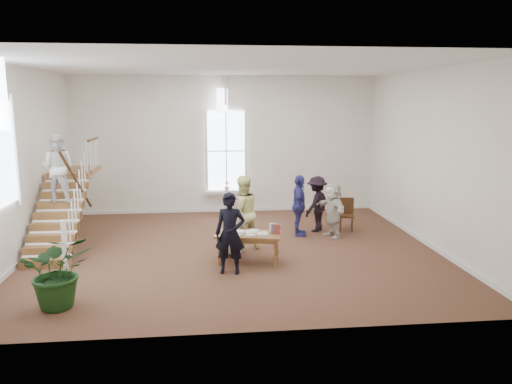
{
  "coord_description": "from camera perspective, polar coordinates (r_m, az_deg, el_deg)",
  "views": [
    {
      "loc": [
        -0.76,
        -12.01,
        3.72
      ],
      "look_at": [
        0.56,
        0.4,
        1.4
      ],
      "focal_mm": 35.0,
      "sensor_mm": 36.0,
      "label": 1
    }
  ],
  "objects": [
    {
      "name": "elderly_woman",
      "position": [
        12.02,
        -2.82,
        -3.83
      ],
      "size": [
        0.73,
        0.48,
        1.49
      ],
      "primitive_type": "imported",
      "rotation": [
        0.0,
        0.0,
        3.14
      ],
      "color": "beige",
      "rests_on": "ground"
    },
    {
      "name": "woman_cluster_c",
      "position": [
        13.78,
        8.77,
        -2.0
      ],
      "size": [
        0.81,
        1.49,
        1.53
      ],
      "primitive_type": "imported",
      "rotation": [
        0.0,
        0.0,
        4.98
      ],
      "color": "silver",
      "rests_on": "ground"
    },
    {
      "name": "floor_plant",
      "position": [
        9.77,
        -21.67,
        -8.37
      ],
      "size": [
        1.47,
        1.35,
        1.36
      ],
      "primitive_type": "imported",
      "rotation": [
        0.0,
        0.0,
        0.27
      ],
      "color": "black",
      "rests_on": "ground"
    },
    {
      "name": "side_chair",
      "position": [
        14.63,
        10.31,
        -2.31
      ],
      "size": [
        0.49,
        0.49,
        0.93
      ],
      "rotation": [
        0.0,
        0.0,
        -0.25
      ],
      "color": "#321B0D",
      "rests_on": "ground"
    },
    {
      "name": "person_yellow",
      "position": [
        12.48,
        -1.59,
        -2.36
      ],
      "size": [
        1.1,
        0.98,
        1.88
      ],
      "primitive_type": "imported",
      "rotation": [
        0.0,
        0.0,
        3.48
      ],
      "color": "#F3F098",
      "rests_on": "ground"
    },
    {
      "name": "ground",
      "position": [
        12.6,
        -2.37,
        -6.67
      ],
      "size": [
        10.0,
        10.0,
        0.0
      ],
      "primitive_type": "plane",
      "color": "#482C1C",
      "rests_on": "ground"
    },
    {
      "name": "woman_cluster_b",
      "position": [
        14.32,
        6.95,
        -1.35
      ],
      "size": [
        1.12,
        1.16,
        1.59
      ],
      "primitive_type": "imported",
      "rotation": [
        0.0,
        0.0,
        3.99
      ],
      "color": "black",
      "rests_on": "ground"
    },
    {
      "name": "room_shell",
      "position": [
        16.75,
        -3.36,
        -0.93
      ],
      "size": [
        10.49,
        10.0,
        10.0
      ],
      "color": "silver",
      "rests_on": "ground"
    },
    {
      "name": "police_officer",
      "position": [
        10.77,
        -2.98,
        -4.74
      ],
      "size": [
        0.72,
        0.54,
        1.78
      ],
      "primitive_type": "imported",
      "rotation": [
        0.0,
        0.0,
        -0.19
      ],
      "color": "black",
      "rests_on": "ground"
    },
    {
      "name": "woman_cluster_a",
      "position": [
        13.76,
        4.94,
        -1.57
      ],
      "size": [
        0.62,
        1.06,
        1.7
      ],
      "primitive_type": "imported",
      "rotation": [
        0.0,
        0.0,
        1.35
      ],
      "color": "navy",
      "rests_on": "ground"
    },
    {
      "name": "library_table",
      "position": [
        11.5,
        -0.93,
        -5.15
      ],
      "size": [
        1.61,
        1.04,
        0.75
      ],
      "rotation": [
        0.0,
        0.0,
        -0.21
      ],
      "color": "brown",
      "rests_on": "ground"
    },
    {
      "name": "staircase",
      "position": [
        13.42,
        -21.48,
        0.78
      ],
      "size": [
        1.1,
        4.1,
        2.92
      ],
      "color": "brown",
      "rests_on": "ground"
    }
  ]
}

